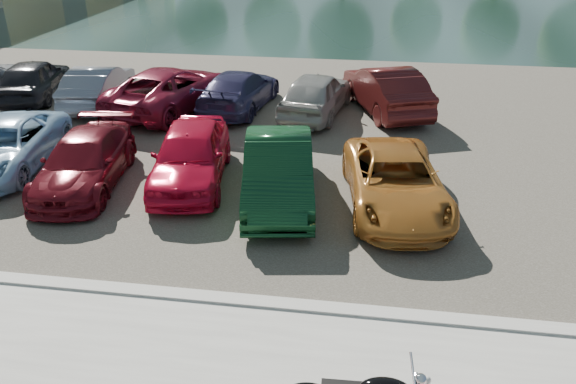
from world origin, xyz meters
TOP-DOWN VIEW (x-y plane):
  - kerb at (0.00, 2.00)m, footprint 60.00×0.30m
  - parking_lot at (0.00, 11.00)m, footprint 60.00×18.00m
  - car_2 at (-8.53, 6.72)m, footprint 2.65×4.77m
  - car_3 at (-5.99, 6.08)m, footprint 2.31×4.48m
  - car_4 at (-3.47, 6.65)m, footprint 2.32×4.46m
  - car_5 at (-1.16, 6.03)m, footprint 2.21×4.61m
  - car_6 at (1.53, 6.03)m, footprint 2.69×4.79m
  - car_8 at (-11.11, 12.56)m, footprint 2.51×4.46m
  - car_9 at (-8.47, 12.15)m, footprint 1.93×4.31m
  - car_10 at (-5.86, 12.05)m, footprint 3.60×5.66m
  - car_11 at (-3.56, 12.44)m, footprint 2.36×4.72m
  - car_12 at (-0.90, 12.20)m, footprint 2.38×4.46m
  - car_13 at (1.37, 12.92)m, footprint 3.14×4.92m

SIDE VIEW (x-z plane):
  - parking_lot at x=0.00m, z-range 0.00..0.04m
  - kerb at x=0.00m, z-range 0.00..0.14m
  - car_3 at x=-5.99m, z-range 0.04..1.28m
  - car_2 at x=-8.53m, z-range 0.04..1.30m
  - car_6 at x=1.53m, z-range 0.04..1.30m
  - car_11 at x=-3.56m, z-range 0.04..1.35m
  - car_9 at x=-8.47m, z-range 0.04..1.42m
  - car_8 at x=-11.11m, z-range 0.04..1.47m
  - car_12 at x=-0.90m, z-range 0.04..1.48m
  - car_4 at x=-3.47m, z-range 0.04..1.49m
  - car_10 at x=-5.86m, z-range 0.04..1.49m
  - car_5 at x=-1.16m, z-range 0.04..1.50m
  - car_13 at x=1.37m, z-range 0.04..1.57m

